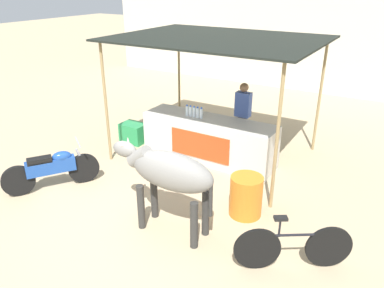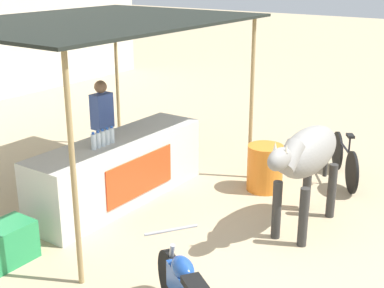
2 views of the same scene
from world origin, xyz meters
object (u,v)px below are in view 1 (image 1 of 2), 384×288
object	(u,v)px
water_barrel	(246,196)
cow	(169,173)
motorcycle_parked	(52,168)
cooler_box	(134,133)
stall_counter	(209,139)
bicycle_leaning	(293,247)
vendor_behind_counter	(242,117)

from	to	relation	value
water_barrel	cow	bearing A→B (deg)	-130.59
water_barrel	motorcycle_parked	distance (m)	3.70
cooler_box	cow	bearing A→B (deg)	-42.02
cooler_box	water_barrel	size ratio (longest dim) A/B	0.83
stall_counter	bicycle_leaning	xyz separation A→B (m)	(2.67, -2.46, -0.13)
cooler_box	cow	size ratio (longest dim) A/B	0.33
cow	bicycle_leaning	world-z (taller)	cow
bicycle_leaning	cow	bearing A→B (deg)	-175.73
motorcycle_parked	vendor_behind_counter	bearing A→B (deg)	54.84
water_barrel	bicycle_leaning	distance (m)	1.39
stall_counter	motorcycle_parked	xyz separation A→B (m)	(-1.95, -2.66, -0.05)
cooler_box	motorcycle_parked	distance (m)	2.57
motorcycle_parked	bicycle_leaning	bearing A→B (deg)	2.57
vendor_behind_counter	motorcycle_parked	world-z (taller)	vendor_behind_counter
stall_counter	water_barrel	distance (m)	2.24
stall_counter	motorcycle_parked	distance (m)	3.30
vendor_behind_counter	motorcycle_parked	size ratio (longest dim) A/B	1.07
cow	bicycle_leaning	xyz separation A→B (m)	(1.95, 0.15, -0.69)
bicycle_leaning	motorcycle_parked	bearing A→B (deg)	-177.43
cow	water_barrel	bearing A→B (deg)	49.41
stall_counter	vendor_behind_counter	size ratio (longest dim) A/B	1.82
vendor_behind_counter	cow	distance (m)	3.37
stall_counter	cooler_box	distance (m)	2.08
stall_counter	cow	bearing A→B (deg)	-74.69
water_barrel	vendor_behind_counter	bearing A→B (deg)	115.80
stall_counter	water_barrel	world-z (taller)	stall_counter
bicycle_leaning	water_barrel	bearing A→B (deg)	140.97
cow	motorcycle_parked	size ratio (longest dim) A/B	1.18
vendor_behind_counter	bicycle_leaning	xyz separation A→B (m)	(2.21, -3.21, -0.50)
cooler_box	bicycle_leaning	bearing A→B (deg)	-26.49
vendor_behind_counter	motorcycle_parked	bearing A→B (deg)	-125.16
vendor_behind_counter	cow	bearing A→B (deg)	-85.67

